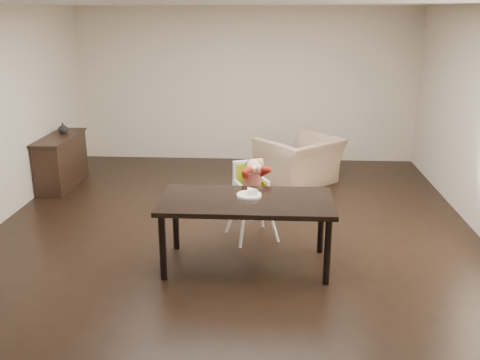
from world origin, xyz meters
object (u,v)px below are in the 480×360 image
at_px(dining_table, 246,206).
at_px(high_chair, 252,182).
at_px(sideboard, 61,161).
at_px(armchair, 299,153).

relative_size(dining_table, high_chair, 1.84).
bearing_deg(sideboard, armchair, 5.14).
bearing_deg(dining_table, armchair, 76.64).
bearing_deg(dining_table, sideboard, 139.44).
height_order(dining_table, armchair, armchair).
relative_size(dining_table, armchair, 1.58).
relative_size(high_chair, armchair, 0.86).
xyz_separation_m(dining_table, sideboard, (-2.99, 2.56, -0.27)).
distance_m(high_chair, sideboard, 3.52).
xyz_separation_m(armchair, sideboard, (-3.68, -0.33, -0.10)).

